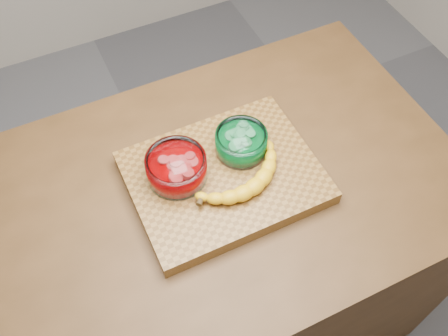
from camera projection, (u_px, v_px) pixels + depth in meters
name	position (u px, v px, depth m)	size (l,w,h in m)	color
ground	(224.00, 307.00, 1.97)	(3.50, 3.50, 0.00)	#5E5E63
counter	(224.00, 259.00, 1.60)	(1.20, 0.80, 0.90)	#482D15
cutting_board	(224.00, 177.00, 1.22)	(0.45, 0.35, 0.04)	brown
bowl_red	(176.00, 168.00, 1.17)	(0.14, 0.14, 0.07)	white
bowl_green	(241.00, 142.00, 1.22)	(0.13, 0.13, 0.06)	white
banana	(240.00, 176.00, 1.18)	(0.27, 0.16, 0.04)	gold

